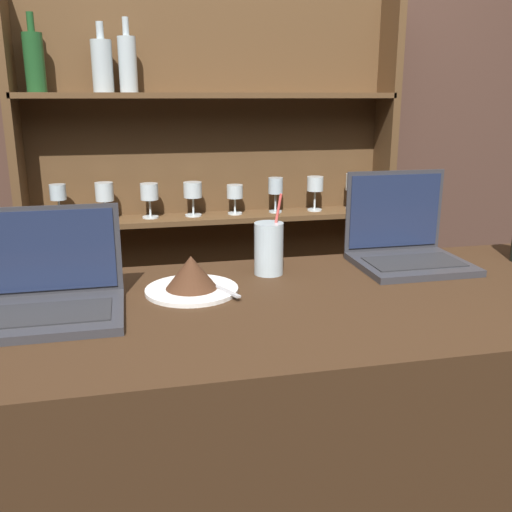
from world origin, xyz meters
TOP-DOWN VIEW (x-y plane):
  - bar_counter at (0.00, 0.35)m, footprint 1.83×0.70m
  - back_wall at (0.00, 1.46)m, footprint 7.00×0.06m
  - back_shelf at (-0.02, 1.38)m, footprint 1.43×0.18m
  - laptop_near at (-0.52, 0.38)m, footprint 0.33×0.24m
  - laptop_far at (0.41, 0.57)m, footprint 0.29×0.25m
  - cake_plate at (-0.20, 0.45)m, footprint 0.22×0.22m
  - water_glass at (0.02, 0.56)m, footprint 0.08×0.08m

SIDE VIEW (x-z plane):
  - bar_counter at x=0.00m, z-range 0.00..1.02m
  - back_shelf at x=-0.02m, z-range 0.04..1.89m
  - cake_plate at x=-0.20m, z-range 1.02..1.10m
  - laptop_near at x=-0.52m, z-range 0.96..1.18m
  - laptop_far at x=0.41m, z-range 0.95..1.20m
  - water_glass at x=0.02m, z-range 0.99..1.20m
  - back_wall at x=0.00m, z-range 0.00..2.70m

